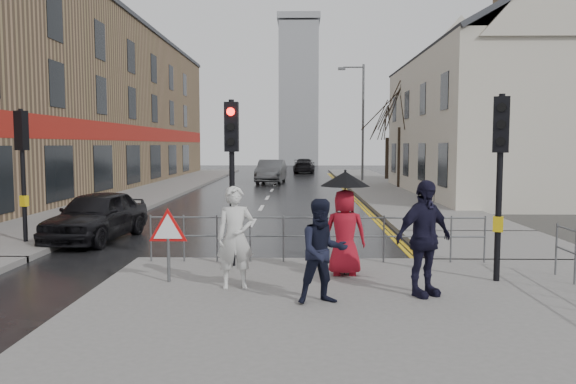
{
  "coord_description": "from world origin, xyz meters",
  "views": [
    {
      "loc": [
        1.57,
        -11.2,
        2.63
      ],
      "look_at": [
        1.3,
        2.66,
        1.46
      ],
      "focal_mm": 35.0,
      "sensor_mm": 36.0,
      "label": 1
    }
  ],
  "objects_px": {
    "pedestrian_d": "(424,238)",
    "car_parked": "(97,216)",
    "car_mid": "(271,171)",
    "pedestrian_b": "(323,251)",
    "pedestrian_with_umbrella": "(345,218)",
    "pedestrian_a": "(235,237)"
  },
  "relations": [
    {
      "from": "pedestrian_d",
      "to": "car_parked",
      "type": "bearing_deg",
      "value": 111.0
    },
    {
      "from": "pedestrian_d",
      "to": "car_mid",
      "type": "bearing_deg",
      "value": 67.12
    },
    {
      "from": "pedestrian_b",
      "to": "car_parked",
      "type": "height_order",
      "value": "pedestrian_b"
    },
    {
      "from": "pedestrian_b",
      "to": "car_mid",
      "type": "height_order",
      "value": "pedestrian_b"
    },
    {
      "from": "pedestrian_b",
      "to": "pedestrian_with_umbrella",
      "type": "bearing_deg",
      "value": 60.85
    },
    {
      "from": "car_mid",
      "to": "pedestrian_d",
      "type": "bearing_deg",
      "value": -78.29
    },
    {
      "from": "pedestrian_a",
      "to": "pedestrian_b",
      "type": "bearing_deg",
      "value": -41.96
    },
    {
      "from": "pedestrian_a",
      "to": "pedestrian_d",
      "type": "bearing_deg",
      "value": -18.07
    },
    {
      "from": "pedestrian_with_umbrella",
      "to": "car_parked",
      "type": "distance_m",
      "value": 7.93
    },
    {
      "from": "pedestrian_a",
      "to": "car_parked",
      "type": "bearing_deg",
      "value": 118.63
    },
    {
      "from": "pedestrian_a",
      "to": "pedestrian_with_umbrella",
      "type": "bearing_deg",
      "value": 16.84
    },
    {
      "from": "pedestrian_b",
      "to": "car_mid",
      "type": "distance_m",
      "value": 29.89
    },
    {
      "from": "pedestrian_d",
      "to": "pedestrian_a",
      "type": "bearing_deg",
      "value": 141.3
    },
    {
      "from": "pedestrian_d",
      "to": "car_parked",
      "type": "xyz_separation_m",
      "value": [
        -7.62,
        6.04,
        -0.41
      ]
    },
    {
      "from": "pedestrian_with_umbrella",
      "to": "pedestrian_b",
      "type": "bearing_deg",
      "value": -104.54
    },
    {
      "from": "pedestrian_b",
      "to": "car_parked",
      "type": "relative_size",
      "value": 0.41
    },
    {
      "from": "pedestrian_d",
      "to": "car_parked",
      "type": "distance_m",
      "value": 9.74
    },
    {
      "from": "pedestrian_with_umbrella",
      "to": "car_parked",
      "type": "relative_size",
      "value": 0.49
    },
    {
      "from": "pedestrian_with_umbrella",
      "to": "car_mid",
      "type": "height_order",
      "value": "pedestrian_with_umbrella"
    },
    {
      "from": "pedestrian_a",
      "to": "pedestrian_with_umbrella",
      "type": "distance_m",
      "value": 2.23
    },
    {
      "from": "pedestrian_with_umbrella",
      "to": "car_parked",
      "type": "xyz_separation_m",
      "value": [
        -6.44,
        4.59,
        -0.56
      ]
    },
    {
      "from": "pedestrian_b",
      "to": "pedestrian_d",
      "type": "distance_m",
      "value": 1.75
    }
  ]
}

